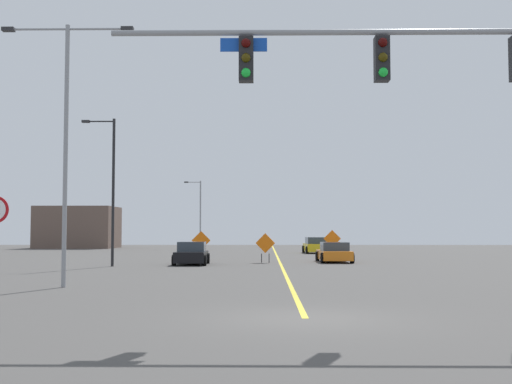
% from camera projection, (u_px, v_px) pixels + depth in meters
% --- Properties ---
extents(ground, '(154.83, 154.83, 0.00)m').
position_uv_depth(ground, '(305.00, 319.00, 14.92)').
color(ground, '#4C4947').
extents(road_centre_stripe, '(0.16, 86.02, 0.01)m').
position_uv_depth(road_centre_stripe, '(276.00, 253.00, 57.85)').
color(road_centre_stripe, yellow).
rests_on(road_centre_stripe, ground).
extents(traffic_signal_assembly, '(12.80, 0.44, 7.19)m').
position_uv_depth(traffic_signal_assembly, '(460.00, 82.00, 15.18)').
color(traffic_signal_assembly, gray).
rests_on(traffic_signal_assembly, ground).
extents(street_lamp_far_left, '(4.79, 0.24, 9.48)m').
position_uv_depth(street_lamp_far_left, '(66.00, 130.00, 23.49)').
color(street_lamp_far_left, gray).
rests_on(street_lamp_far_left, ground).
extents(street_lamp_near_right, '(1.91, 0.24, 7.58)m').
position_uv_depth(street_lamp_near_right, '(199.00, 211.00, 72.81)').
color(street_lamp_near_right, gray).
rests_on(street_lamp_near_right, ground).
extents(street_lamp_far_right, '(1.92, 0.24, 8.39)m').
position_uv_depth(street_lamp_far_right, '(111.00, 185.00, 37.00)').
color(street_lamp_far_right, black).
rests_on(street_lamp_far_right, ground).
extents(construction_sign_right_lane, '(1.26, 0.13, 2.06)m').
position_uv_depth(construction_sign_right_lane, '(332.00, 240.00, 47.40)').
color(construction_sign_right_lane, orange).
rests_on(construction_sign_right_lane, ground).
extents(construction_sign_left_lane, '(1.26, 0.18, 1.99)m').
position_uv_depth(construction_sign_left_lane, '(201.00, 242.00, 43.93)').
color(construction_sign_left_lane, orange).
rests_on(construction_sign_left_lane, ground).
extents(construction_sign_median_near, '(1.22, 0.34, 1.85)m').
position_uv_depth(construction_sign_median_near, '(265.00, 244.00, 40.92)').
color(construction_sign_median_near, orange).
rests_on(construction_sign_median_near, ground).
extents(car_yellow_distant, '(2.18, 4.08, 1.43)m').
position_uv_depth(car_yellow_distant, '(315.00, 246.00, 58.22)').
color(car_yellow_distant, gold).
rests_on(car_yellow_distant, ground).
extents(car_orange_approaching, '(2.13, 4.54, 1.27)m').
position_uv_depth(car_orange_approaching, '(334.00, 253.00, 41.79)').
color(car_orange_approaching, orange).
rests_on(car_orange_approaching, ground).
extents(car_black_near, '(2.02, 3.83, 1.35)m').
position_uv_depth(car_black_near, '(192.00, 254.00, 38.69)').
color(car_black_near, black).
rests_on(car_black_near, ground).
extents(roadside_building_west, '(8.63, 6.78, 4.78)m').
position_uv_depth(roadside_building_west, '(78.00, 227.00, 75.48)').
color(roadside_building_west, brown).
rests_on(roadside_building_west, ground).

